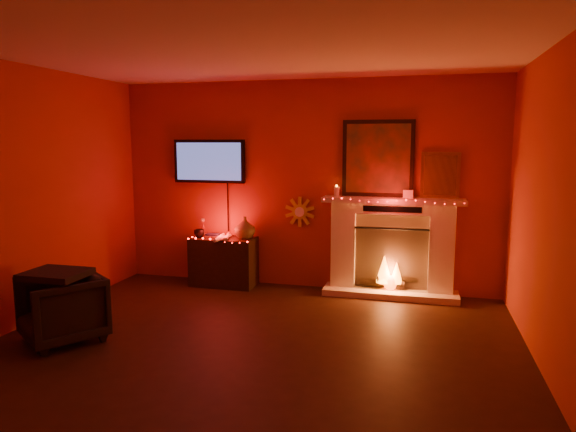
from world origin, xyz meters
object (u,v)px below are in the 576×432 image
Objects in this scene: console_table at (225,258)px; fireplace at (391,238)px; tv at (209,162)px; sunburst_clock at (300,212)px; armchair at (62,308)px.

fireplace is at bearing 3.39° from console_table.
tv is at bearing 145.25° from console_table.
sunburst_clock is at bearing 175.63° from fireplace.
fireplace reaches higher than tv.
fireplace is 1.23m from sunburst_clock.
console_table is at bearing 105.66° from armchair.
tv is 3.10× the size of sunburst_clock.
armchair is at bearing -126.05° from sunburst_clock.
sunburst_clock reaches higher than armchair.
console_table reaches higher than armchair.
tv is 2.80m from armchair.
armchair is at bearing -141.63° from fireplace.
sunburst_clock is 3.09m from armchair.
fireplace is 1.76× the size of tv.
sunburst_clock is (-1.19, 0.09, 0.28)m from fireplace.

